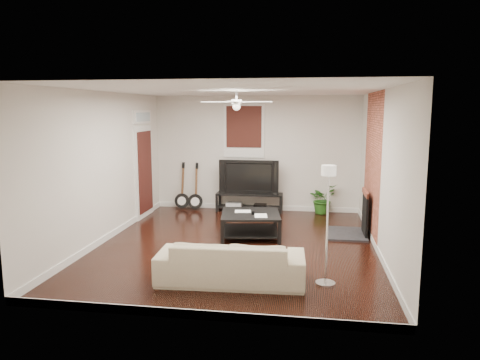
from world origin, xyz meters
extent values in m
cube|color=black|center=(0.00, 0.00, 0.00)|extent=(5.00, 6.00, 0.01)
cube|color=white|center=(0.00, 0.00, 2.80)|extent=(5.00, 6.00, 0.01)
cube|color=silver|center=(0.00, 3.00, 1.40)|extent=(5.00, 0.01, 2.80)
cube|color=silver|center=(0.00, -3.00, 1.40)|extent=(5.00, 0.01, 2.80)
cube|color=silver|center=(-2.50, 0.00, 1.40)|extent=(0.01, 6.00, 2.80)
cube|color=silver|center=(2.50, 0.00, 1.40)|extent=(0.01, 6.00, 2.80)
cube|color=brown|center=(2.49, 1.00, 1.40)|extent=(0.02, 2.20, 2.80)
cube|color=black|center=(2.20, 1.00, 0.46)|extent=(0.80, 1.10, 0.92)
cube|color=#37160F|center=(-0.30, 2.97, 1.95)|extent=(1.00, 0.06, 1.30)
cube|color=white|center=(-2.46, 1.90, 1.25)|extent=(0.08, 1.00, 2.50)
cube|color=black|center=(-0.14, 2.78, 0.22)|extent=(1.61, 0.43, 0.45)
imported|color=black|center=(-0.14, 2.80, 0.86)|extent=(1.44, 0.19, 0.83)
cube|color=black|center=(0.18, 0.61, 0.24)|extent=(1.27, 1.27, 0.47)
imported|color=#BCAB8D|center=(0.20, -1.76, 0.31)|extent=(2.15, 0.93, 0.62)
imported|color=#27611B|center=(1.62, 2.82, 0.36)|extent=(0.84, 0.85, 0.71)
camera|label=1|loc=(1.28, -7.86, 2.47)|focal=33.55mm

